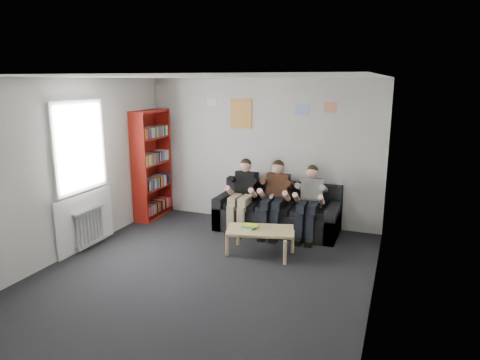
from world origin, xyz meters
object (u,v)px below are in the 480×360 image
object	(u,v)px
person_left	(242,195)
person_right	(309,203)
coffee_table	(260,232)
person_middle	(275,198)
sofa	(278,214)
bookshelf	(152,165)

from	to	relation	value
person_left	person_right	xyz separation A→B (m)	(1.21, 0.00, -0.01)
coffee_table	person_middle	bearing A→B (deg)	93.41
sofa	bookshelf	xyz separation A→B (m)	(-2.52, -0.11, 0.75)
sofa	person_middle	size ratio (longest dim) A/B	1.68
person_right	sofa	bearing A→B (deg)	153.30
bookshelf	person_right	world-z (taller)	bookshelf
sofa	coffee_table	distance (m)	1.18
person_left	person_right	world-z (taller)	person_left
sofa	person_middle	world-z (taller)	person_middle
bookshelf	coffee_table	distance (m)	2.87
coffee_table	person_left	bearing A→B (deg)	124.30
bookshelf	person_middle	xyz separation A→B (m)	(2.52, -0.09, -0.40)
sofa	coffee_table	bearing A→B (deg)	-87.17
sofa	bookshelf	bearing A→B (deg)	-177.49
bookshelf	person_right	xyz separation A→B (m)	(3.13, -0.09, -0.42)
person_middle	coffee_table	bearing A→B (deg)	-85.24
bookshelf	coffee_table	xyz separation A→B (m)	(2.58, -1.06, -0.69)
coffee_table	bookshelf	bearing A→B (deg)	157.60
bookshelf	person_middle	world-z (taller)	bookshelf
person_left	sofa	bearing A→B (deg)	22.01
person_middle	sofa	bearing A→B (deg)	91.35
sofa	person_right	bearing A→B (deg)	-17.87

